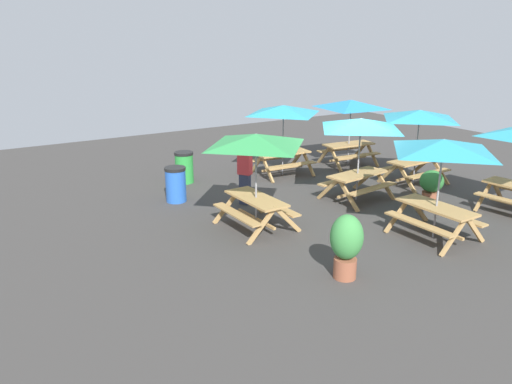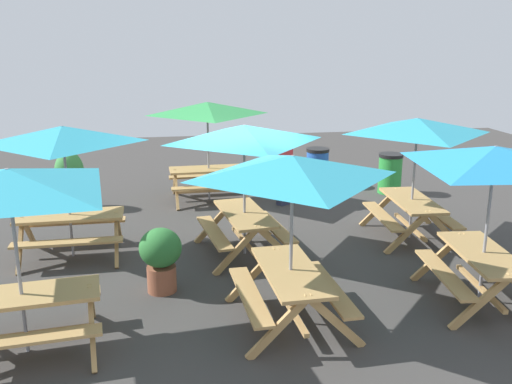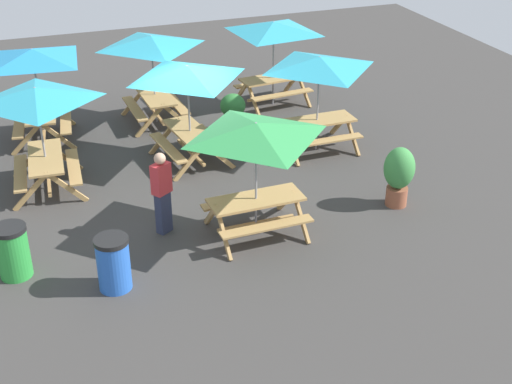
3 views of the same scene
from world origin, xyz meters
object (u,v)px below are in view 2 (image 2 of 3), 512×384
picnic_table_1 (207,116)px  trash_bin_green (390,173)px  picnic_table_0 (417,135)px  picnic_table_2 (494,168)px  picnic_table_6 (10,195)px  person_standing (284,167)px  picnic_table_4 (244,143)px  picnic_table_3 (63,144)px  potted_plant_0 (161,255)px  potted_plant_1 (70,176)px  picnic_table_5 (292,180)px  trash_bin_blue (317,167)px

picnic_table_1 → trash_bin_green: 4.67m
picnic_table_0 → picnic_table_2: same height
picnic_table_1 → picnic_table_6: 6.90m
picnic_table_2 → person_standing: (-5.32, -1.77, -1.10)m
picnic_table_2 → picnic_table_4: same height
trash_bin_green → person_standing: bearing=-78.6°
picnic_table_6 → picnic_table_3: bearing=81.5°
picnic_table_4 → potted_plant_0: size_ratio=2.35×
trash_bin_green → person_standing: 2.87m
picnic_table_2 → potted_plant_1: (-5.90, -6.52, -1.26)m
picnic_table_0 → picnic_table_1: bearing=-128.9°
picnic_table_3 → potted_plant_1: 3.35m
picnic_table_5 → trash_bin_green: size_ratio=2.38×
picnic_table_4 → picnic_table_5: 2.61m
picnic_table_6 → picnic_table_4: bearing=35.4°
picnic_table_5 → picnic_table_6: size_ratio=0.83×
picnic_table_0 → person_standing: picnic_table_0 is taller
picnic_table_1 → picnic_table_2: bearing=-61.9°
picnic_table_0 → picnic_table_4: same height
picnic_table_1 → picnic_table_5: 6.16m
picnic_table_2 → trash_bin_green: bearing=176.4°
potted_plant_1 → potted_plant_0: bearing=22.4°
picnic_table_4 → picnic_table_6: bearing=-55.5°
potted_plant_0 → picnic_table_3: bearing=-138.0°
picnic_table_4 → person_standing: 3.35m
picnic_table_2 → picnic_table_6: same height
picnic_table_5 → picnic_table_6: (0.18, -3.33, 0.00)m
picnic_table_0 → potted_plant_1: 7.48m
person_standing → potted_plant_1: bearing=-40.4°
picnic_table_0 → picnic_table_5: (2.90, -3.00, 0.00)m
trash_bin_blue → picnic_table_2: bearing=4.7°
picnic_table_2 → picnic_table_5: 2.86m
potted_plant_0 → potted_plant_1: size_ratio=0.77×
picnic_table_1 → potted_plant_0: bearing=-104.8°
picnic_table_2 → trash_bin_blue: (-6.83, -0.56, -1.49)m
picnic_table_3 → person_standing: picnic_table_3 is taller
picnic_table_1 → picnic_table_6: bearing=-115.4°
picnic_table_1 → person_standing: picnic_table_1 is taller
trash_bin_blue → person_standing: person_standing is taller
picnic_table_3 → picnic_table_5: same height
potted_plant_0 → picnic_table_5: bearing=52.9°
trash_bin_blue → potted_plant_1: potted_plant_1 is taller
potted_plant_1 → person_standing: person_standing is taller
picnic_table_2 → potted_plant_0: bearing=-97.6°
picnic_table_1 → trash_bin_green: picnic_table_1 is taller
picnic_table_5 → trash_bin_blue: 7.51m
trash_bin_blue → picnic_table_1: bearing=-73.4°
picnic_table_4 → potted_plant_0: bearing=-55.3°
picnic_table_5 → picnic_table_6: same height
picnic_table_3 → trash_bin_green: 7.87m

